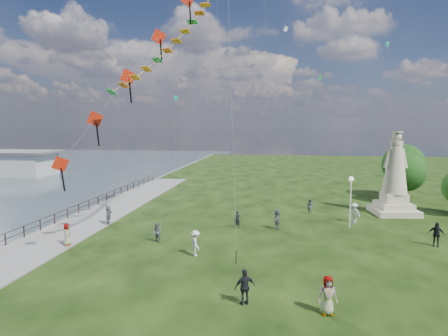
% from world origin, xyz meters
% --- Properties ---
extents(waterfront, '(200.00, 200.00, 1.51)m').
position_xyz_m(waterfront, '(-15.24, 8.99, -0.06)').
color(waterfront, '#2E3D45').
rests_on(waterfront, ground).
extents(statue, '(4.40, 4.40, 8.07)m').
position_xyz_m(statue, '(14.32, 18.65, 3.05)').
color(statue, beige).
rests_on(statue, ground).
extents(lamppost, '(0.41, 0.41, 4.40)m').
position_xyz_m(lamppost, '(9.12, 12.83, 3.17)').
color(lamppost, silver).
rests_on(lamppost, ground).
extents(tree_row, '(7.20, 13.18, 6.44)m').
position_xyz_m(tree_row, '(18.01, 24.91, 3.61)').
color(tree_row, '#382314').
rests_on(tree_row, ground).
extents(person_1, '(0.85, 0.72, 1.49)m').
position_xyz_m(person_1, '(-5.82, 6.54, 0.74)').
color(person_1, '#595960').
rests_on(person_1, ground).
extents(person_2, '(1.07, 1.26, 1.73)m').
position_xyz_m(person_2, '(-2.36, 4.17, 0.86)').
color(person_2, silver).
rests_on(person_2, ground).
extents(person_3, '(1.18, 0.95, 1.79)m').
position_xyz_m(person_3, '(1.52, -2.20, 0.89)').
color(person_3, black).
rests_on(person_3, ground).
extents(person_4, '(0.97, 0.69, 1.83)m').
position_xyz_m(person_4, '(5.37, -2.59, 0.91)').
color(person_4, '#595960').
rests_on(person_4, ground).
extents(person_5, '(1.00, 1.63, 1.64)m').
position_xyz_m(person_5, '(-11.61, 10.67, 0.82)').
color(person_5, '#595960').
rests_on(person_5, ground).
extents(person_6, '(0.57, 0.41, 1.45)m').
position_xyz_m(person_6, '(-0.33, 11.34, 0.72)').
color(person_6, black).
rests_on(person_6, ground).
extents(person_7, '(0.79, 0.82, 1.45)m').
position_xyz_m(person_7, '(6.19, 17.68, 0.73)').
color(person_7, '#595960').
rests_on(person_7, ground).
extents(person_8, '(1.24, 1.19, 1.76)m').
position_xyz_m(person_8, '(9.84, 14.59, 0.88)').
color(person_8, silver).
rests_on(person_8, ground).
extents(person_9, '(1.16, 0.87, 1.78)m').
position_xyz_m(person_9, '(14.37, 8.61, 0.89)').
color(person_9, black).
rests_on(person_9, ground).
extents(person_10, '(0.65, 0.87, 1.59)m').
position_xyz_m(person_10, '(-11.94, 4.71, 0.80)').
color(person_10, '#595960').
rests_on(person_10, ground).
extents(person_11, '(0.71, 1.59, 1.69)m').
position_xyz_m(person_11, '(3.00, 11.41, 0.85)').
color(person_11, '#595960').
rests_on(person_11, ground).
extents(red_kite_train, '(12.34, 9.35, 20.57)m').
position_xyz_m(red_kite_train, '(-6.05, 4.61, 12.76)').
color(red_kite_train, black).
rests_on(red_kite_train, ground).
extents(small_kites, '(23.67, 14.24, 26.36)m').
position_xyz_m(small_kites, '(4.05, 23.61, 15.50)').
color(small_kites, teal).
rests_on(small_kites, ground).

